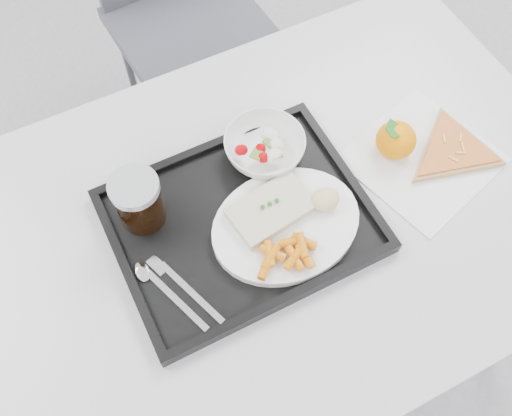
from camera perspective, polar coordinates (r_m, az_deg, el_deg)
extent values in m
cube|color=silver|center=(1.06, 1.82, -0.96)|extent=(1.20, 0.80, 0.03)
cylinder|color=#47474C|center=(1.54, -23.07, -5.40)|extent=(0.04, 0.04, 0.72)
cylinder|color=#47474C|center=(1.71, 12.37, 9.61)|extent=(0.04, 0.04, 0.72)
cube|color=#3A3C43|center=(1.76, -6.35, 17.15)|extent=(0.45, 0.45, 0.04)
cylinder|color=#47474C|center=(1.79, -8.54, 6.21)|extent=(0.03, 0.03, 0.43)
cylinder|color=#47474C|center=(1.87, 1.75, 10.38)|extent=(0.03, 0.03, 0.43)
cylinder|color=#47474C|center=(2.02, -12.60, 13.64)|extent=(0.03, 0.03, 0.43)
cylinder|color=#47474C|center=(2.09, -3.07, 17.25)|extent=(0.03, 0.03, 0.43)
cube|color=black|center=(1.03, -1.51, -1.42)|extent=(0.45, 0.35, 0.01)
cube|color=black|center=(1.10, -5.41, 5.86)|extent=(0.45, 0.02, 0.01)
cube|color=black|center=(0.96, 2.95, -9.03)|extent=(0.45, 0.02, 0.01)
cube|color=black|center=(1.08, 8.92, 3.59)|extent=(0.02, 0.32, 0.01)
cube|color=black|center=(1.00, -12.85, -6.08)|extent=(0.02, 0.32, 0.01)
cylinder|color=white|center=(1.01, 2.99, -1.71)|extent=(0.27, 0.27, 0.02)
cube|color=beige|center=(1.00, 1.49, -0.14)|extent=(0.15, 0.11, 0.02)
sphere|color=#236B1C|center=(0.99, 0.65, 0.12)|extent=(0.01, 0.01, 0.01)
sphere|color=#236B1C|center=(0.99, 1.38, 0.44)|extent=(0.01, 0.01, 0.01)
sphere|color=#236B1C|center=(0.99, 2.09, 0.76)|extent=(0.01, 0.01, 0.01)
ellipsoid|color=tan|center=(1.01, 6.95, 0.87)|extent=(0.05, 0.04, 0.03)
imported|color=white|center=(1.07, 0.87, 6.11)|extent=(0.15, 0.15, 0.05)
cylinder|color=black|center=(1.00, -11.60, 0.57)|extent=(0.08, 0.08, 0.10)
cylinder|color=#A5A8AD|center=(0.96, -12.15, 2.08)|extent=(0.09, 0.09, 0.01)
cube|color=silver|center=(0.97, -8.01, -9.06)|extent=(0.06, 0.14, 0.00)
ellipsoid|color=silver|center=(0.99, -11.33, -6.28)|extent=(0.04, 0.05, 0.01)
cube|color=silver|center=(0.97, -6.48, -8.38)|extent=(0.06, 0.14, 0.00)
cube|color=silver|center=(1.00, -9.82, -5.68)|extent=(0.03, 0.04, 0.00)
cube|color=white|center=(1.15, 16.25, 4.76)|extent=(0.31, 0.30, 0.00)
ellipsoid|color=#FF9600|center=(1.12, 13.81, 6.61)|extent=(0.09, 0.09, 0.07)
cube|color=#236B1C|center=(1.09, 14.14, 7.50)|extent=(0.05, 0.06, 0.02)
cube|color=#236B1C|center=(1.09, 14.14, 7.50)|extent=(0.05, 0.02, 0.02)
cylinder|color=#DEC16F|center=(1.17, 19.06, 5.42)|extent=(0.26, 0.26, 0.01)
cylinder|color=#C3491A|center=(1.16, 19.17, 5.63)|extent=(0.24, 0.24, 0.00)
cube|color=#EABC47|center=(1.15, 19.81, 5.23)|extent=(0.02, 0.01, 0.00)
cube|color=#EABC47|center=(1.16, 18.29, 6.64)|extent=(0.01, 0.02, 0.00)
cube|color=#EABC47|center=(1.16, 19.97, 5.79)|extent=(0.01, 0.02, 0.00)
cube|color=#EABC47|center=(1.17, 19.77, 6.65)|extent=(0.02, 0.02, 0.00)
cube|color=#EABC47|center=(1.14, 19.13, 4.67)|extent=(0.01, 0.02, 0.00)
cylinder|color=#CF6E0B|center=(0.95, 0.98, -5.89)|extent=(0.04, 0.04, 0.02)
cylinder|color=#CF6E0B|center=(0.95, 1.48, -4.92)|extent=(0.05, 0.04, 0.02)
cylinder|color=#CF6E0B|center=(0.97, 4.81, -3.32)|extent=(0.04, 0.05, 0.02)
cylinder|color=#CF6E0B|center=(0.96, 4.66, -3.78)|extent=(0.03, 0.05, 0.02)
cylinder|color=#CF6E0B|center=(0.96, 4.96, -4.80)|extent=(0.02, 0.05, 0.02)
cylinder|color=#CF6E0B|center=(0.95, 3.80, -5.03)|extent=(0.05, 0.03, 0.02)
cylinder|color=#CF6E0B|center=(0.96, 3.91, -5.04)|extent=(0.02, 0.05, 0.02)
cylinder|color=#CF6E0B|center=(0.97, 3.58, -3.42)|extent=(0.05, 0.03, 0.02)
cylinder|color=#CF6E0B|center=(0.96, 1.37, -4.61)|extent=(0.03, 0.05, 0.02)
cylinder|color=#CF6E0B|center=(0.96, 1.69, -4.52)|extent=(0.04, 0.05, 0.02)
sphere|color=#A80003|center=(1.05, -1.59, 5.80)|extent=(0.02, 0.02, 0.02)
sphere|color=#A80003|center=(1.04, 0.72, 5.06)|extent=(0.02, 0.02, 0.02)
sphere|color=#A80003|center=(1.05, -1.37, 5.82)|extent=(0.02, 0.02, 0.02)
sphere|color=#A80003|center=(1.06, 0.45, 5.94)|extent=(0.02, 0.02, 0.02)
ellipsoid|color=silver|center=(1.08, 1.28, 7.35)|extent=(0.03, 0.03, 0.02)
ellipsoid|color=silver|center=(1.06, 2.02, 6.28)|extent=(0.03, 0.03, 0.02)
ellipsoid|color=silver|center=(1.05, 1.96, 5.28)|extent=(0.03, 0.03, 0.02)
ellipsoid|color=silver|center=(1.05, 1.70, 5.16)|extent=(0.03, 0.03, 0.02)
ellipsoid|color=silver|center=(1.07, 1.57, 7.18)|extent=(0.03, 0.03, 0.02)
cube|color=#55782D|center=(1.06, 1.38, 6.64)|extent=(0.03, 0.03, 0.00)
cube|color=#55782D|center=(1.04, 2.02, 5.38)|extent=(0.02, 0.02, 0.00)
cube|color=#55782D|center=(1.04, 0.06, 5.37)|extent=(0.03, 0.03, 0.00)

